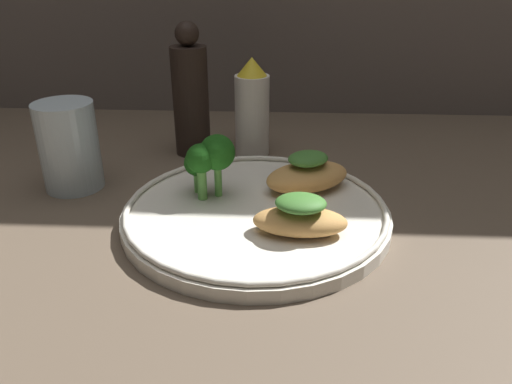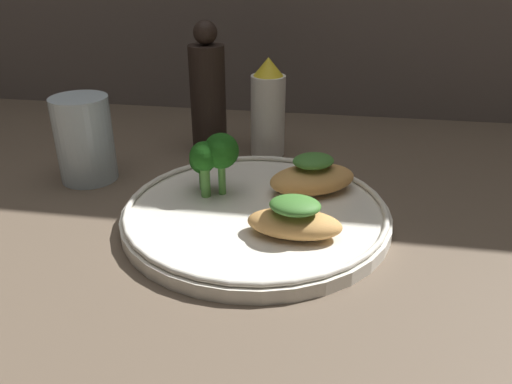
% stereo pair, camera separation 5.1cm
% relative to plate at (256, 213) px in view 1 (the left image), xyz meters
% --- Properties ---
extents(ground_plane, '(1.80, 1.80, 0.01)m').
position_rel_plate_xyz_m(ground_plane, '(0.00, 0.00, -0.01)').
color(ground_plane, brown).
extents(plate, '(0.28, 0.28, 0.02)m').
position_rel_plate_xyz_m(plate, '(0.00, 0.00, 0.00)').
color(plate, silver).
rests_on(plate, ground_plane).
extents(grilled_meat_front, '(0.09, 0.05, 0.04)m').
position_rel_plate_xyz_m(grilled_meat_front, '(0.04, -0.05, 0.02)').
color(grilled_meat_front, tan).
rests_on(grilled_meat_front, plate).
extents(grilled_meat_middle, '(0.11, 0.09, 0.04)m').
position_rel_plate_xyz_m(grilled_meat_middle, '(0.05, 0.05, 0.02)').
color(grilled_meat_middle, tan).
rests_on(grilled_meat_middle, plate).
extents(broccoli_bunch, '(0.06, 0.05, 0.07)m').
position_rel_plate_xyz_m(broccoli_bunch, '(-0.05, 0.03, 0.05)').
color(broccoli_bunch, '#569942').
rests_on(broccoli_bunch, plate).
extents(sauce_bottle, '(0.05, 0.05, 0.13)m').
position_rel_plate_xyz_m(sauce_bottle, '(-0.02, 0.19, 0.05)').
color(sauce_bottle, white).
rests_on(sauce_bottle, ground_plane).
extents(pepper_grinder, '(0.05, 0.05, 0.18)m').
position_rel_plate_xyz_m(pepper_grinder, '(-0.10, 0.19, 0.07)').
color(pepper_grinder, black).
rests_on(pepper_grinder, ground_plane).
extents(drinking_glass, '(0.07, 0.07, 0.10)m').
position_rel_plate_xyz_m(drinking_glass, '(-0.22, 0.07, 0.04)').
color(drinking_glass, silver).
rests_on(drinking_glass, ground_plane).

